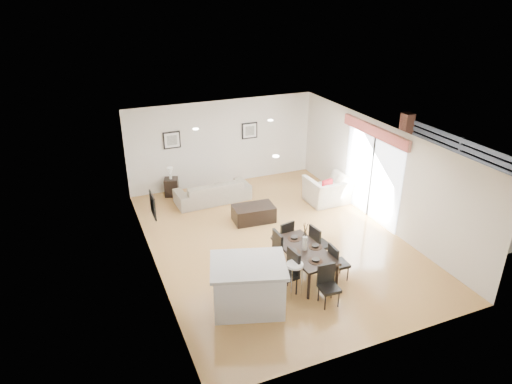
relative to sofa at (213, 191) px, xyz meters
name	(u,v)px	position (x,y,z in m)	size (l,w,h in m)	color
ground	(275,240)	(0.75, -2.80, -0.32)	(8.00, 8.00, 0.00)	#B28F49
wall_back	(223,143)	(0.75, 1.20, 1.03)	(6.00, 0.04, 2.70)	silver
wall_front	(377,285)	(0.75, -6.80, 1.03)	(6.00, 0.04, 2.70)	silver
wall_left	(151,214)	(-2.25, -2.80, 1.03)	(0.04, 8.00, 2.70)	silver
wall_right	(380,174)	(3.75, -2.80, 1.03)	(0.04, 8.00, 2.70)	silver
ceiling	(277,138)	(0.75, -2.80, 2.38)	(6.00, 8.00, 0.02)	white
sofa	(213,191)	(0.00, 0.00, 0.00)	(2.20, 0.86, 0.64)	gray
armchair	(328,190)	(3.09, -1.40, 0.07)	(1.21, 1.06, 0.79)	beige
courtyard_plant_a	(464,203)	(6.22, -3.49, 0.00)	(0.58, 0.50, 0.65)	#3B5625
courtyard_plant_b	(429,176)	(6.65, -1.58, 0.04)	(0.40, 0.40, 0.72)	#3B5625
dining_table	(304,252)	(0.69, -4.40, 0.28)	(0.92, 1.66, 0.67)	black
dining_chair_wnear	(289,270)	(0.13, -4.80, 0.22)	(0.48, 0.48, 0.97)	black
dining_chair_wfar	(273,250)	(0.14, -4.00, 0.22)	(0.45, 0.45, 0.98)	black
dining_chair_enear	(336,261)	(1.26, -4.81, 0.15)	(0.38, 0.38, 0.85)	black
dining_chair_efar	(318,242)	(1.26, -4.01, 0.19)	(0.45, 0.45, 0.91)	black
dining_chair_head	(328,282)	(0.70, -5.40, 0.15)	(0.40, 0.40, 0.85)	black
dining_chair_foot	(285,235)	(0.71, -3.41, 0.16)	(0.46, 0.46, 0.86)	black
vase	(305,239)	(0.69, -4.40, 0.62)	(0.84, 1.29, 0.65)	white
coffee_table	(254,213)	(0.65, -1.61, -0.10)	(1.10, 0.66, 0.44)	black
side_table	(172,187)	(-1.03, 0.88, -0.05)	(0.41, 0.41, 0.54)	black
table_lamp	(170,172)	(-1.03, 0.88, 0.46)	(0.19, 0.19, 0.36)	white
cushion	(327,185)	(2.98, -1.51, 0.30)	(0.33, 0.10, 0.33)	#A5151E
kitchen_island	(248,285)	(-0.82, -4.94, 0.20)	(1.73, 1.51, 1.02)	silver
bar_stool	(295,268)	(0.19, -4.94, 0.33)	(0.35, 0.35, 0.76)	white
framed_print_back_left	(172,140)	(-0.85, 1.17, 1.33)	(0.52, 0.04, 0.52)	black
framed_print_back_right	(250,131)	(1.65, 1.17, 1.33)	(0.52, 0.04, 0.52)	black
framed_print_left_wall	(153,205)	(-2.22, -3.00, 1.33)	(0.04, 0.52, 0.52)	black
sliding_door	(373,159)	(3.71, -2.50, 1.34)	(0.12, 2.70, 2.57)	white
courtyard	(446,162)	(6.92, -1.94, 0.60)	(6.00, 6.00, 2.00)	gray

